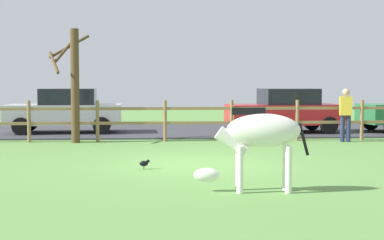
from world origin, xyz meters
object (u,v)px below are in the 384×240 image
at_px(zebra, 258,137).
at_px(parked_car_red, 285,110).
at_px(visitor_near_fence, 346,112).
at_px(parked_car_silver, 65,110).
at_px(crow_on_grass, 144,163).
at_px(bare_tree, 74,82).

relative_size(zebra, parked_car_red, 0.47).
bearing_deg(visitor_near_fence, parked_car_red, 113.69).
height_order(zebra, parked_car_red, parked_car_red).
distance_m(parked_car_silver, visitor_near_fence, 9.61).
height_order(crow_on_grass, parked_car_silver, parked_car_silver).
height_order(zebra, parked_car_silver, parked_car_silver).
distance_m(crow_on_grass, visitor_near_fence, 8.06).
height_order(bare_tree, crow_on_grass, bare_tree).
distance_m(zebra, visitor_near_fence, 8.88).
bearing_deg(crow_on_grass, bare_tree, 112.07).
bearing_deg(parked_car_red, visitor_near_fence, -66.31).
xyz_separation_m(crow_on_grass, visitor_near_fence, (6.08, 5.23, 0.78)).
relative_size(crow_on_grass, parked_car_silver, 0.05).
distance_m(bare_tree, parked_car_red, 7.59).
distance_m(zebra, parked_car_silver, 12.16).
height_order(crow_on_grass, visitor_near_fence, visitor_near_fence).
bearing_deg(parked_car_silver, bare_tree, -76.39).
xyz_separation_m(zebra, crow_on_grass, (-1.95, 2.63, -0.80)).
distance_m(parked_car_silver, parked_car_red, 7.80).
bearing_deg(crow_on_grass, visitor_near_fence, 40.73).
height_order(zebra, crow_on_grass, zebra).
xyz_separation_m(bare_tree, visitor_near_fence, (8.31, -0.27, -0.94)).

